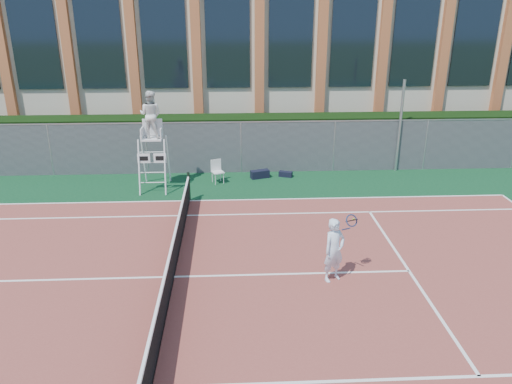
{
  "coord_description": "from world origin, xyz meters",
  "views": [
    {
      "loc": [
        1.63,
        -11.74,
        6.89
      ],
      "look_at": [
        2.36,
        3.0,
        1.28
      ],
      "focal_mm": 35.0,
      "sensor_mm": 36.0,
      "label": 1
    }
  ],
  "objects_px": {
    "umpire_chair": "(151,117)",
    "tennis_player": "(334,250)",
    "steel_pole": "(400,127)",
    "plastic_chair": "(217,169)"
  },
  "relations": [
    {
      "from": "tennis_player",
      "to": "plastic_chair",
      "type": "bearing_deg",
      "value": 112.32
    },
    {
      "from": "plastic_chair",
      "to": "tennis_player",
      "type": "relative_size",
      "value": 0.54
    },
    {
      "from": "umpire_chair",
      "to": "tennis_player",
      "type": "xyz_separation_m",
      "value": [
        5.66,
        -7.38,
        -1.94
      ]
    },
    {
      "from": "umpire_chair",
      "to": "tennis_player",
      "type": "bearing_deg",
      "value": -52.54
    },
    {
      "from": "steel_pole",
      "to": "plastic_chair",
      "type": "distance_m",
      "value": 7.98
    },
    {
      "from": "tennis_player",
      "to": "umpire_chair",
      "type": "bearing_deg",
      "value": 127.46
    },
    {
      "from": "umpire_chair",
      "to": "tennis_player",
      "type": "height_order",
      "value": "umpire_chair"
    },
    {
      "from": "tennis_player",
      "to": "steel_pole",
      "type": "bearing_deg",
      "value": 63.34
    },
    {
      "from": "steel_pole",
      "to": "plastic_chair",
      "type": "height_order",
      "value": "steel_pole"
    },
    {
      "from": "umpire_chair",
      "to": "plastic_chair",
      "type": "distance_m",
      "value": 3.36
    }
  ]
}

